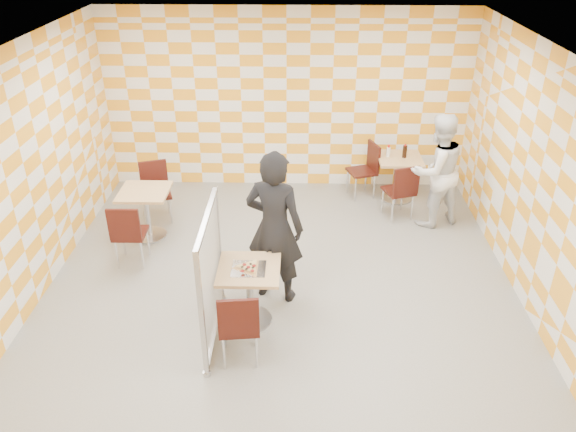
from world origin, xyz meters
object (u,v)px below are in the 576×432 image
object	(u,v)px
main_table	(250,285)
sport_bottle	(388,151)
chair_second_side	(367,166)
chair_main_front	(239,323)
partition	(211,278)
man_dark	(275,228)
empty_table	(146,206)
chair_empty_near	(128,231)
soda_bottle	(405,151)
man_white	(436,171)
second_table	(399,171)
chair_second_front	(402,188)
chair_empty_far	(155,186)

from	to	relation	value
main_table	sport_bottle	size ratio (longest dim) A/B	3.75
main_table	chair_second_side	xyz separation A→B (m)	(1.68, 3.35, 0.04)
chair_main_front	partition	xyz separation A→B (m)	(-0.34, 0.46, 0.25)
partition	man_dark	distance (m)	1.03
empty_table	chair_empty_near	bearing A→B (deg)	-93.36
chair_main_front	sport_bottle	xyz separation A→B (m)	(2.04, 3.98, 0.29)
man_dark	soda_bottle	distance (m)	3.36
man_white	soda_bottle	world-z (taller)	man_white
second_table	sport_bottle	world-z (taller)	sport_bottle
main_table	second_table	xyz separation A→B (m)	(2.18, 3.22, 0.00)
second_table	chair_second_front	world-z (taller)	chair_second_front
main_table	chair_empty_far	xyz separation A→B (m)	(-1.66, 2.49, 0.04)
man_white	sport_bottle	size ratio (longest dim) A/B	8.76
main_table	soda_bottle	size ratio (longest dim) A/B	3.26
main_table	chair_second_side	size ratio (longest dim) A/B	0.81
second_table	partition	world-z (taller)	partition
main_table	man_white	xyz separation A→B (m)	(2.59, 2.44, 0.37)
partition	chair_main_front	bearing A→B (deg)	-53.56
soda_bottle	chair_main_front	bearing A→B (deg)	-120.23
second_table	soda_bottle	bearing A→B (deg)	9.25
sport_bottle	main_table	bearing A→B (deg)	-121.38
chair_second_front	man_dark	world-z (taller)	man_dark
chair_second_side	soda_bottle	size ratio (longest dim) A/B	4.02
chair_main_front	man_dark	size ratio (longest dim) A/B	0.47
man_dark	sport_bottle	xyz separation A→B (m)	(1.72, 2.74, -0.14)
sport_bottle	soda_bottle	bearing A→B (deg)	-7.35
chair_main_front	soda_bottle	world-z (taller)	soda_bottle
sport_bottle	man_white	bearing A→B (deg)	-54.14
empty_table	chair_empty_near	world-z (taller)	chair_empty_near
chair_main_front	chair_second_front	world-z (taller)	same
chair_empty_far	chair_second_side	bearing A→B (deg)	14.50
chair_second_front	chair_second_side	distance (m)	0.95
chair_second_front	sport_bottle	xyz separation A→B (m)	(-0.14, 0.74, 0.29)
chair_empty_far	man_dark	xyz separation A→B (m)	(1.93, -1.97, 0.43)
empty_table	partition	distance (m)	2.54
chair_second_side	man_white	distance (m)	1.34
second_table	man_dark	xyz separation A→B (m)	(-1.91, -2.70, 0.47)
chair_empty_near	chair_empty_far	size ratio (longest dim) A/B	1.00
second_table	chair_empty_near	size ratio (longest dim) A/B	0.81
man_dark	man_white	distance (m)	3.01
chair_main_front	partition	distance (m)	0.62
man_dark	chair_empty_near	bearing A→B (deg)	-0.43
second_table	chair_second_front	xyz separation A→B (m)	(-0.06, -0.70, 0.04)
empty_table	chair_second_side	xyz separation A→B (m)	(3.34, 1.43, 0.04)
chair_second_front	chair_empty_near	distance (m)	4.08
chair_second_front	chair_second_side	size ratio (longest dim) A/B	1.00
chair_empty_far	partition	size ratio (longest dim) A/B	0.60
chair_second_front	second_table	bearing A→B (deg)	85.37
chair_empty_far	man_dark	size ratio (longest dim) A/B	0.47
chair_second_front	chair_empty_far	world-z (taller)	same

